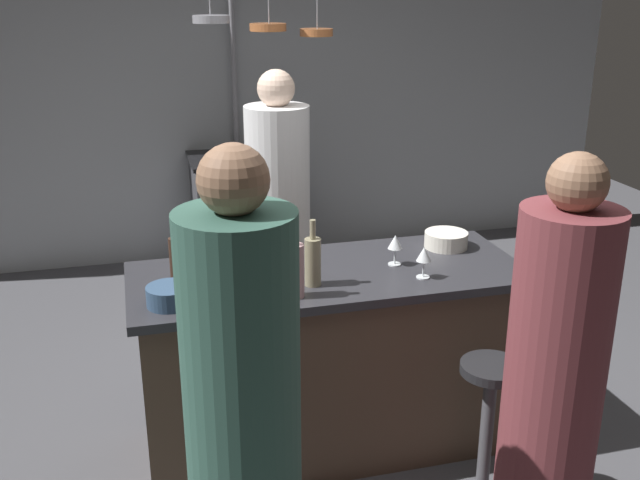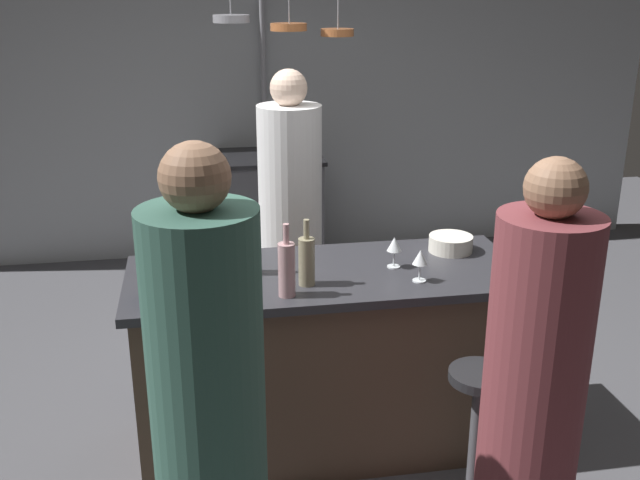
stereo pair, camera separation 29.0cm
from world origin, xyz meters
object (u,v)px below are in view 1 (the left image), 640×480
Objects in this scene: chef at (279,231)px; wine_glass_near_left_guest at (424,256)px; wine_glass_by_chef at (395,243)px; stove_range at (244,212)px; mixing_bowl_blue at (170,296)px; mixing_bowl_steel at (211,273)px; wine_bottle_rose at (296,269)px; guest_right at (552,396)px; wine_bottle_amber at (247,253)px; bar_stool_left at (250,467)px; mixing_bowl_ceramic at (446,240)px; bar_stool_right at (487,429)px; pepper_mill at (175,261)px; wine_bottle_white at (313,261)px; guest_left at (243,432)px.

chef is 11.68× the size of wine_glass_near_left_guest.
stove_range is at bearing 97.43° from wine_glass_by_chef.
mixing_bowl_blue reaches higher than mixing_bowl_steel.
wine_bottle_rose reaches higher than mixing_bowl_steel.
guest_right reaches higher than wine_bottle_amber.
mixing_bowl_blue is at bearing -129.97° from mixing_bowl_steel.
chef is at bearing -91.39° from stove_range.
mixing_bowl_blue is at bearing 118.90° from bar_stool_left.
wine_glass_by_chef is at bearing -154.62° from mixing_bowl_ceramic.
mixing_bowl_blue is (-0.52, 0.05, -0.08)m from wine_bottle_rose.
wine_bottle_rose is 0.60m from wine_glass_near_left_guest.
bar_stool_right and bar_stool_left have the same top height.
wine_bottle_amber is at bearing 79.75° from bar_stool_left.
chef is 1.21m from wine_glass_near_left_guest.
pepper_mill reaches higher than bar_stool_left.
mixing_bowl_ceramic is (0.69, -0.77, 0.15)m from chef.
chef is 1.09m from wine_bottle_white.
wine_glass_near_left_guest is 0.44m from mixing_bowl_ceramic.
wine_glass_near_left_guest is (0.95, 0.83, 0.20)m from guest_left.
chef reaches higher than wine_bottle_white.
wine_bottle_amber is at bearing -98.61° from stove_range.
wine_glass_near_left_guest is (-0.13, 0.44, 0.63)m from bar_stool_right.
mixing_bowl_ceramic is (1.37, 0.35, -0.00)m from mixing_bowl_blue.
stove_range is 3.00× the size of wine_bottle_white.
guest_left is 1.07m from pepper_mill.
guest_left is at bearing -114.49° from wine_bottle_rose.
pepper_mill is (-0.68, -2.42, 0.56)m from stove_range.
wine_bottle_amber is at bearing 163.31° from wine_glass_near_left_guest.
wine_bottle_amber is (0.12, 0.66, 0.63)m from bar_stool_left.
guest_left is 5.47× the size of wine_bottle_rose.
wine_bottle_amber is (-0.33, -0.89, 0.22)m from chef.
mixing_bowl_ceramic is at bearing 84.71° from guest_right.
mixing_bowl_blue is (-0.36, -0.23, -0.07)m from wine_bottle_amber.
bar_stool_left is at bearing 79.08° from guest_left.
stove_range is at bearing 98.34° from wine_glass_near_left_guest.
wine_glass_by_chef is (-0.07, 0.19, 0.00)m from wine_glass_near_left_guest.
wine_glass_by_chef is (0.88, 1.02, 0.20)m from guest_left.
wine_glass_by_chef is 0.69× the size of mixing_bowl_ceramic.
chef is at bearing 109.72° from bar_stool_right.
bar_stool_right is 1.00× the size of bar_stool_left.
mixing_bowl_steel is (-0.32, 0.28, -0.09)m from wine_bottle_rose.
stove_range is 2.78m from mixing_bowl_blue.
bar_stool_right is at bearing -70.28° from chef.
chef reaches higher than guest_right.
chef reaches higher than mixing_bowl_steel.
guest_left is at bearing -100.92° from bar_stool_left.
wine_bottle_rose reaches higher than wine_bottle_amber.
guest_left is at bearing -100.50° from wine_bottle_amber.
bar_stool_left is at bearing 180.00° from bar_stool_right.
pepper_mill is 0.71× the size of wine_bottle_white.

